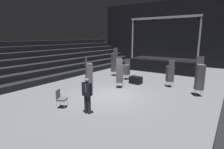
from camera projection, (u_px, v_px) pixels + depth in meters
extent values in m
cube|color=#515459|center=(112.00, 96.00, 11.13)|extent=(22.00, 30.00, 0.10)
cube|color=black|center=(180.00, 33.00, 22.43)|extent=(22.00, 0.30, 8.00)
cube|color=black|center=(59.00, 77.00, 15.26)|extent=(0.75, 24.00, 0.45)
cube|color=black|center=(53.00, 71.00, 15.58)|extent=(0.75, 24.00, 0.45)
cube|color=black|center=(47.00, 65.00, 15.90)|extent=(0.75, 24.00, 0.45)
cube|color=black|center=(42.00, 59.00, 16.22)|extent=(0.75, 24.00, 0.45)
cube|color=black|center=(36.00, 54.00, 16.55)|extent=(0.75, 24.00, 0.45)
cube|color=black|center=(31.00, 48.00, 16.87)|extent=(0.75, 24.00, 0.45)
cube|color=black|center=(26.00, 43.00, 17.19)|extent=(0.75, 24.00, 0.45)
cube|color=black|center=(165.00, 65.00, 19.02)|extent=(7.00, 3.20, 1.26)
cylinder|color=#9EA0A8|center=(132.00, 39.00, 19.18)|extent=(0.16, 0.16, 4.03)
cylinder|color=#9EA0A8|center=(199.00, 40.00, 15.59)|extent=(0.16, 0.16, 4.03)
cube|color=#9EA0A8|center=(164.00, 18.00, 16.97)|extent=(6.70, 0.20, 0.20)
cylinder|color=black|center=(135.00, 22.00, 18.67)|extent=(0.18, 0.18, 0.22)
cylinder|color=black|center=(153.00, 21.00, 17.57)|extent=(0.18, 0.18, 0.22)
cylinder|color=black|center=(174.00, 20.00, 16.47)|extent=(0.18, 0.18, 0.22)
cylinder|color=black|center=(198.00, 18.00, 15.36)|extent=(0.18, 0.18, 0.22)
cylinder|color=black|center=(89.00, 105.00, 8.38)|extent=(0.15, 0.15, 0.88)
cylinder|color=black|center=(86.00, 104.00, 8.46)|extent=(0.15, 0.15, 0.88)
cube|color=silver|center=(86.00, 89.00, 8.21)|extent=(0.19, 0.13, 0.62)
cube|color=black|center=(87.00, 89.00, 8.27)|extent=(0.43, 0.29, 0.62)
cube|color=brown|center=(86.00, 88.00, 8.15)|extent=(0.06, 0.02, 0.40)
cylinder|color=black|center=(91.00, 89.00, 8.17)|extent=(0.11, 0.11, 0.57)
cylinder|color=black|center=(83.00, 88.00, 8.36)|extent=(0.11, 0.11, 0.57)
sphere|color=#DBAD89|center=(87.00, 79.00, 8.17)|extent=(0.21, 0.21, 0.21)
sphere|color=black|center=(87.00, 78.00, 8.16)|extent=(0.17, 0.17, 0.17)
cylinder|color=#B2B5BA|center=(117.00, 84.00, 12.97)|extent=(0.02, 0.02, 0.40)
cylinder|color=#B2B5BA|center=(122.00, 84.00, 12.92)|extent=(0.02, 0.02, 0.40)
cylinder|color=#B2B5BA|center=(117.00, 86.00, 12.60)|extent=(0.02, 0.02, 0.40)
cylinder|color=#B2B5BA|center=(122.00, 86.00, 12.55)|extent=(0.02, 0.02, 0.40)
cube|color=#4C4C51|center=(120.00, 82.00, 12.71)|extent=(0.59, 0.59, 0.08)
cube|color=#4C4C51|center=(120.00, 80.00, 12.69)|extent=(0.59, 0.59, 0.08)
cube|color=#4C4C51|center=(120.00, 79.00, 12.68)|extent=(0.59, 0.59, 0.08)
cube|color=#4C4C51|center=(120.00, 78.00, 12.66)|extent=(0.59, 0.59, 0.08)
cube|color=#4C4C51|center=(120.00, 77.00, 12.64)|extent=(0.59, 0.59, 0.08)
cube|color=#4C4C51|center=(120.00, 76.00, 12.62)|extent=(0.59, 0.59, 0.08)
cube|color=#4C4C51|center=(120.00, 75.00, 12.61)|extent=(0.59, 0.59, 0.08)
cube|color=#4C4C51|center=(120.00, 73.00, 12.59)|extent=(0.59, 0.59, 0.08)
cube|color=#4C4C51|center=(120.00, 72.00, 12.57)|extent=(0.59, 0.59, 0.08)
cube|color=#4C4C51|center=(120.00, 71.00, 12.55)|extent=(0.59, 0.59, 0.08)
cube|color=#4C4C51|center=(120.00, 70.00, 12.54)|extent=(0.59, 0.59, 0.08)
cube|color=#4C4C51|center=(120.00, 69.00, 12.52)|extent=(0.59, 0.59, 0.08)
cube|color=#4C4C51|center=(120.00, 67.00, 12.50)|extent=(0.59, 0.59, 0.08)
cube|color=#4C4C51|center=(120.00, 66.00, 12.48)|extent=(0.59, 0.59, 0.08)
cube|color=#4C4C51|center=(120.00, 65.00, 12.47)|extent=(0.59, 0.59, 0.08)
cube|color=#4C4C51|center=(119.00, 61.00, 12.22)|extent=(0.38, 0.23, 0.46)
cylinder|color=#B2B5BA|center=(202.00, 85.00, 12.77)|extent=(0.02, 0.02, 0.40)
cylinder|color=#B2B5BA|center=(202.00, 86.00, 12.45)|extent=(0.02, 0.02, 0.40)
cylinder|color=#B2B5BA|center=(197.00, 84.00, 12.96)|extent=(0.02, 0.02, 0.40)
cylinder|color=#B2B5BA|center=(196.00, 85.00, 12.64)|extent=(0.02, 0.02, 0.40)
cube|color=#4C4C51|center=(200.00, 82.00, 12.66)|extent=(0.47, 0.47, 0.08)
cube|color=#4C4C51|center=(200.00, 81.00, 12.64)|extent=(0.47, 0.47, 0.08)
cube|color=#4C4C51|center=(200.00, 79.00, 12.62)|extent=(0.47, 0.47, 0.08)
cube|color=#4C4C51|center=(200.00, 78.00, 12.61)|extent=(0.47, 0.47, 0.08)
cube|color=#4C4C51|center=(200.00, 77.00, 12.59)|extent=(0.47, 0.47, 0.08)
cube|color=#4C4C51|center=(200.00, 76.00, 12.57)|extent=(0.47, 0.47, 0.08)
cube|color=#4C4C51|center=(200.00, 75.00, 12.56)|extent=(0.47, 0.47, 0.08)
cube|color=#4C4C51|center=(200.00, 73.00, 12.54)|extent=(0.47, 0.47, 0.08)
cube|color=#4C4C51|center=(201.00, 72.00, 12.52)|extent=(0.47, 0.47, 0.08)
cube|color=#4C4C51|center=(201.00, 71.00, 12.50)|extent=(0.47, 0.47, 0.08)
cube|color=#4C4C51|center=(198.00, 67.00, 12.54)|extent=(0.08, 0.41, 0.46)
cylinder|color=#B2B5BA|center=(91.00, 85.00, 12.79)|extent=(0.02, 0.02, 0.40)
cylinder|color=#B2B5BA|center=(93.00, 86.00, 12.44)|extent=(0.02, 0.02, 0.40)
cylinder|color=#B2B5BA|center=(86.00, 85.00, 12.67)|extent=(0.02, 0.02, 0.40)
cylinder|color=#B2B5BA|center=(87.00, 87.00, 12.32)|extent=(0.02, 0.02, 0.40)
cube|color=#4C4C51|center=(89.00, 82.00, 12.50)|extent=(0.62, 0.62, 0.08)
cube|color=#4C4C51|center=(89.00, 81.00, 12.49)|extent=(0.62, 0.62, 0.08)
cube|color=#4C4C51|center=(89.00, 80.00, 12.47)|extent=(0.62, 0.62, 0.08)
cube|color=#4C4C51|center=(89.00, 79.00, 12.45)|extent=(0.62, 0.62, 0.08)
cube|color=#4C4C51|center=(89.00, 78.00, 12.43)|extent=(0.62, 0.62, 0.08)
cube|color=#4C4C51|center=(89.00, 76.00, 12.42)|extent=(0.62, 0.62, 0.08)
cube|color=#4C4C51|center=(89.00, 75.00, 12.40)|extent=(0.62, 0.62, 0.08)
cube|color=#4C4C51|center=(89.00, 74.00, 12.38)|extent=(0.62, 0.62, 0.08)
cube|color=#4C4C51|center=(89.00, 73.00, 12.36)|extent=(0.62, 0.62, 0.08)
cube|color=#4C4C51|center=(89.00, 72.00, 12.35)|extent=(0.62, 0.62, 0.08)
cube|color=#4C4C51|center=(89.00, 70.00, 12.33)|extent=(0.62, 0.62, 0.08)
cube|color=#4C4C51|center=(89.00, 69.00, 12.31)|extent=(0.62, 0.62, 0.08)
cube|color=#4C4C51|center=(89.00, 68.00, 12.30)|extent=(0.62, 0.62, 0.08)
cube|color=#4C4C51|center=(89.00, 67.00, 12.28)|extent=(0.62, 0.62, 0.08)
cube|color=#4C4C51|center=(89.00, 65.00, 12.26)|extent=(0.62, 0.62, 0.08)
cube|color=#4C4C51|center=(89.00, 64.00, 12.24)|extent=(0.62, 0.62, 0.08)
cube|color=#4C4C51|center=(86.00, 60.00, 12.12)|extent=(0.36, 0.28, 0.46)
cylinder|color=#B2B5BA|center=(166.00, 83.00, 13.16)|extent=(0.02, 0.02, 0.40)
cylinder|color=#B2B5BA|center=(171.00, 83.00, 13.20)|extent=(0.02, 0.02, 0.40)
cylinder|color=#B2B5BA|center=(168.00, 85.00, 12.79)|extent=(0.02, 0.02, 0.40)
cylinder|color=#B2B5BA|center=(173.00, 85.00, 12.83)|extent=(0.02, 0.02, 0.40)
cube|color=#4C4C51|center=(169.00, 81.00, 12.94)|extent=(0.62, 0.62, 0.08)
cube|color=#4C4C51|center=(169.00, 80.00, 12.93)|extent=(0.62, 0.62, 0.08)
cube|color=#4C4C51|center=(170.00, 79.00, 12.91)|extent=(0.62, 0.62, 0.08)
cube|color=#4C4C51|center=(170.00, 77.00, 12.89)|extent=(0.62, 0.62, 0.08)
cube|color=#4C4C51|center=(170.00, 76.00, 12.87)|extent=(0.62, 0.62, 0.08)
cube|color=#4C4C51|center=(170.00, 75.00, 12.86)|extent=(0.62, 0.62, 0.08)
cube|color=#4C4C51|center=(170.00, 74.00, 12.84)|extent=(0.62, 0.62, 0.08)
cube|color=#4C4C51|center=(170.00, 73.00, 12.82)|extent=(0.62, 0.62, 0.08)
cube|color=#4C4C51|center=(170.00, 71.00, 12.80)|extent=(0.62, 0.62, 0.08)
cube|color=#4C4C51|center=(170.00, 70.00, 12.79)|extent=(0.62, 0.62, 0.08)
cube|color=#4C4C51|center=(170.00, 69.00, 12.77)|extent=(0.62, 0.62, 0.08)
cube|color=#4C4C51|center=(170.00, 68.00, 12.75)|extent=(0.62, 0.62, 0.08)
cube|color=#4C4C51|center=(170.00, 67.00, 12.74)|extent=(0.62, 0.62, 0.08)
cube|color=#4C4C51|center=(172.00, 63.00, 12.49)|extent=(0.34, 0.30, 0.46)
cylinder|color=#B2B5BA|center=(111.00, 74.00, 16.74)|extent=(0.02, 0.02, 0.40)
cylinder|color=#B2B5BA|center=(114.00, 73.00, 16.98)|extent=(0.02, 0.02, 0.40)
cylinder|color=#B2B5BA|center=(114.00, 74.00, 16.45)|extent=(0.02, 0.02, 0.40)
cylinder|color=#B2B5BA|center=(117.00, 74.00, 16.69)|extent=(0.02, 0.02, 0.40)
cube|color=#4C4C51|center=(114.00, 71.00, 16.66)|extent=(0.54, 0.54, 0.08)
cube|color=#4C4C51|center=(114.00, 70.00, 16.65)|extent=(0.54, 0.54, 0.08)
cube|color=#4C4C51|center=(114.00, 69.00, 16.63)|extent=(0.54, 0.54, 0.08)
cube|color=#4C4C51|center=(114.00, 68.00, 16.61)|extent=(0.54, 0.54, 0.08)
cube|color=#4C4C51|center=(114.00, 67.00, 16.59)|extent=(0.54, 0.54, 0.08)
cube|color=#4C4C51|center=(114.00, 66.00, 16.58)|extent=(0.54, 0.54, 0.08)
cube|color=#4C4C51|center=(114.00, 66.00, 16.56)|extent=(0.54, 0.54, 0.08)
cube|color=#4C4C51|center=(114.00, 65.00, 16.54)|extent=(0.54, 0.54, 0.08)
cube|color=#4C4C51|center=(114.00, 64.00, 16.52)|extent=(0.54, 0.54, 0.08)
cube|color=#4C4C51|center=(114.00, 63.00, 16.51)|extent=(0.54, 0.54, 0.08)
cube|color=#4C4C51|center=(114.00, 62.00, 16.49)|extent=(0.54, 0.54, 0.08)
cube|color=#4C4C51|center=(114.00, 61.00, 16.47)|extent=(0.54, 0.54, 0.08)
cube|color=#4C4C51|center=(114.00, 60.00, 16.46)|extent=(0.54, 0.54, 0.08)
cube|color=#4C4C51|center=(114.00, 59.00, 16.44)|extent=(0.54, 0.54, 0.08)
cube|color=#4C4C51|center=(114.00, 58.00, 16.42)|extent=(0.54, 0.54, 0.08)
cube|color=#4C4C51|center=(114.00, 57.00, 16.40)|extent=(0.54, 0.54, 0.08)
cube|color=#4C4C51|center=(114.00, 56.00, 16.39)|extent=(0.54, 0.54, 0.08)
cube|color=#4C4C51|center=(114.00, 55.00, 16.37)|extent=(0.54, 0.54, 0.08)
cube|color=#4C4C51|center=(114.00, 54.00, 16.35)|extent=(0.54, 0.54, 0.08)
cube|color=#4C4C51|center=(114.00, 53.00, 16.33)|extent=(0.54, 0.54, 0.08)
cube|color=#4C4C51|center=(116.00, 51.00, 16.13)|extent=(0.16, 0.40, 0.46)
cylinder|color=#B2B5BA|center=(203.00, 94.00, 10.78)|extent=(0.02, 0.02, 0.40)
cylinder|color=#B2B5BA|center=(196.00, 94.00, 10.83)|extent=(0.02, 0.02, 0.40)
cylinder|color=#B2B5BA|center=(200.00, 92.00, 11.15)|extent=(0.02, 0.02, 0.40)
cylinder|color=#B2B5BA|center=(194.00, 92.00, 11.20)|extent=(0.02, 0.02, 0.40)
cube|color=#4C4C51|center=(199.00, 89.00, 10.94)|extent=(0.59, 0.59, 0.08)
cube|color=#4C4C51|center=(199.00, 88.00, 10.92)|extent=(0.59, 0.59, 0.08)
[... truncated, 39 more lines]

